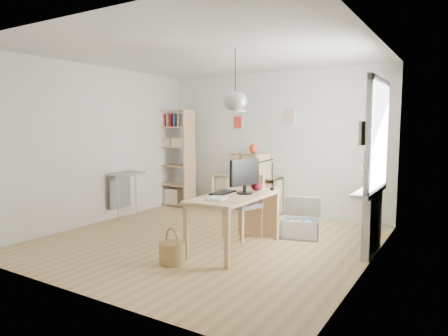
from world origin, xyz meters
The scene contains 20 objects.
ground centered at (0.00, 0.00, 0.00)m, with size 4.50×4.50×0.00m, color tan.
room_shell centered at (0.55, -0.15, 2.00)m, with size 4.50×4.50×4.50m.
window_unit centered at (2.23, 0.60, 1.55)m, with size 0.07×1.16×1.46m.
radiator centered at (2.19, 0.60, 0.40)m, with size 0.10×0.80×0.80m, color silver.
windowsill centered at (2.14, 0.60, 0.83)m, with size 0.22×1.20×0.06m, color white.
desk centered at (0.55, -0.15, 0.66)m, with size 0.70×1.50×0.75m.
cube_shelf centered at (-0.47, 2.08, 0.30)m, with size 1.40×0.38×0.72m.
tall_bookshelf centered at (-2.04, 1.80, 1.09)m, with size 0.80×0.38×2.00m.
side_table centered at (-2.04, 0.35, 0.67)m, with size 0.40×0.55×0.85m.
chair centered at (0.38, 0.47, 0.54)m, with size 0.58×0.58×0.95m.
wicker_basket centered at (0.19, -1.06, 0.14)m, with size 0.32×0.32×0.44m.
storage_chest centered at (1.11, 0.90, 0.19)m, with size 0.70×0.75×0.59m.
monitor centered at (0.62, -0.01, 1.02)m, with size 0.22×0.55×0.48m.
keyboard centered at (0.35, -0.14, 0.76)m, with size 0.17×0.45×0.02m, color black.
task_lamp centered at (0.62, 0.41, 1.04)m, with size 0.40×0.15×0.43m.
yarn_ball centered at (0.65, 0.30, 0.83)m, with size 0.15×0.15×0.15m, color #4B0A16.
paper_tray centered at (0.52, -0.56, 0.76)m, with size 0.21×0.27×0.03m, color white.
drawer_chest centered at (-0.37, 2.04, 0.94)m, with size 0.76×0.35×0.44m, color beige.
red_vase centered at (-0.30, 2.04, 1.25)m, with size 0.15×0.15×0.18m, color #AA230E.
potted_plant centered at (2.12, 0.89, 1.05)m, with size 0.33×0.29×0.37m, color #336827.
Camera 1 is at (3.20, -4.77, 1.67)m, focal length 32.00 mm.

